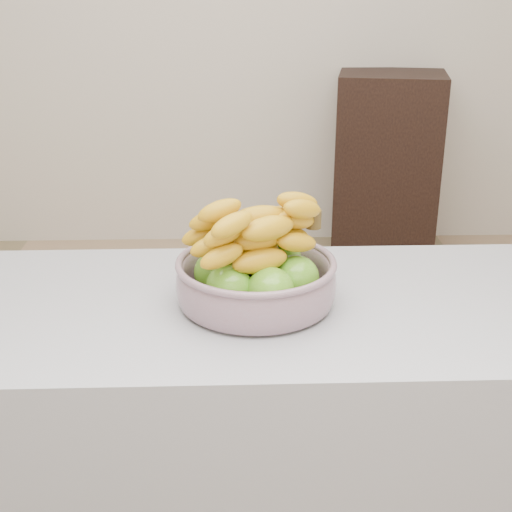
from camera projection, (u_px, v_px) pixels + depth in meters
The scene contains 4 objects.
ground at pixel (237, 443), 2.45m from camera, with size 4.00×4.00×0.00m, color tan.
counter at pixel (239, 485), 1.58m from camera, with size 2.00×0.60×0.90m, color #9C9CA4.
cabinet at pixel (387, 165), 3.94m from camera, with size 0.56×0.45×1.00m, color black.
fruit_bowl at pixel (256, 273), 1.39m from camera, with size 0.31×0.31×0.20m.
Camera 1 is at (-0.01, -2.03, 1.52)m, focal length 50.00 mm.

